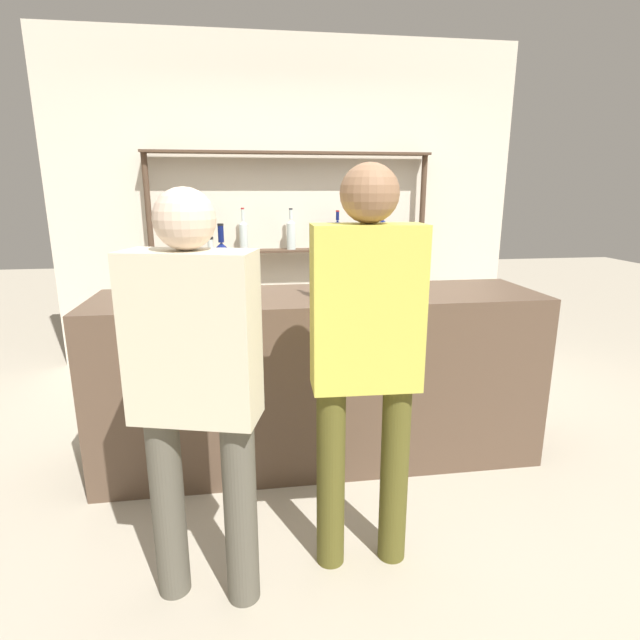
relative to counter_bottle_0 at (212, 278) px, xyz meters
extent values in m
plane|color=#B2A893|center=(0.57, 0.10, -1.10)|extent=(16.00, 16.00, 0.00)
cube|color=brown|center=(0.57, 0.10, -0.61)|extent=(2.47, 0.65, 0.98)
cube|color=beige|center=(0.57, 2.03, 0.30)|extent=(4.07, 0.12, 2.80)
cylinder|color=#4C3828|center=(-0.62, 1.85, -0.18)|extent=(0.05, 0.05, 1.85)
cylinder|color=#4C3828|center=(1.76, 1.85, -0.18)|extent=(0.05, 0.05, 1.85)
cube|color=#4C3828|center=(0.57, 1.85, 0.74)|extent=(2.43, 0.18, 0.02)
cube|color=#4C3828|center=(0.57, 1.85, -0.09)|extent=(2.43, 0.18, 0.02)
cylinder|color=black|center=(-0.26, 1.85, 0.04)|extent=(0.07, 0.07, 0.23)
cone|color=black|center=(-0.26, 1.85, 0.16)|extent=(0.07, 0.07, 0.03)
cylinder|color=black|center=(-0.26, 1.85, 0.23)|extent=(0.02, 0.02, 0.09)
cylinder|color=black|center=(-0.26, 1.85, 0.28)|extent=(0.03, 0.03, 0.01)
cylinder|color=silver|center=(0.16, 1.85, 0.04)|extent=(0.07, 0.07, 0.22)
cone|color=silver|center=(0.16, 1.85, 0.16)|extent=(0.07, 0.07, 0.03)
cylinder|color=silver|center=(0.16, 1.85, 0.23)|extent=(0.03, 0.03, 0.10)
cylinder|color=maroon|center=(0.16, 1.85, 0.28)|extent=(0.03, 0.03, 0.01)
cylinder|color=silver|center=(0.57, 1.85, 0.04)|extent=(0.08, 0.08, 0.23)
cone|color=silver|center=(0.57, 1.85, 0.17)|extent=(0.08, 0.08, 0.04)
cylinder|color=silver|center=(0.57, 1.85, 0.23)|extent=(0.03, 0.03, 0.08)
cylinder|color=#232328|center=(0.57, 1.85, 0.27)|extent=(0.03, 0.03, 0.01)
cylinder|color=#0F1956|center=(0.98, 1.85, 0.03)|extent=(0.08, 0.08, 0.21)
cone|color=#0F1956|center=(0.98, 1.85, 0.16)|extent=(0.08, 0.08, 0.03)
cylinder|color=#0F1956|center=(0.98, 1.85, 0.21)|extent=(0.03, 0.03, 0.08)
cylinder|color=maroon|center=(0.98, 1.85, 0.25)|extent=(0.03, 0.03, 0.01)
cylinder|color=#0F1956|center=(1.40, 1.85, 0.04)|extent=(0.07, 0.07, 0.22)
cone|color=#0F1956|center=(1.40, 1.85, 0.16)|extent=(0.07, 0.07, 0.03)
cylinder|color=#0F1956|center=(1.40, 1.85, 0.22)|extent=(0.03, 0.03, 0.07)
cylinder|color=gold|center=(1.40, 1.85, 0.26)|extent=(0.03, 0.03, 0.01)
cylinder|color=silver|center=(0.00, 0.00, -0.03)|extent=(0.08, 0.08, 0.20)
cone|color=silver|center=(0.00, 0.00, 0.09)|extent=(0.08, 0.08, 0.03)
cylinder|color=silver|center=(0.00, 0.00, 0.15)|extent=(0.03, 0.03, 0.09)
cylinder|color=black|center=(0.00, 0.00, 0.20)|extent=(0.03, 0.03, 0.01)
cylinder|color=#0F1956|center=(0.89, 0.28, -0.03)|extent=(0.08, 0.08, 0.19)
cone|color=#0F1956|center=(0.89, 0.28, 0.08)|extent=(0.08, 0.08, 0.04)
cylinder|color=#0F1956|center=(0.89, 0.28, 0.13)|extent=(0.03, 0.03, 0.07)
cylinder|color=gold|center=(0.89, 0.28, 0.17)|extent=(0.03, 0.03, 0.01)
cylinder|color=silver|center=(0.57, -0.01, -0.02)|extent=(0.07, 0.07, 0.21)
cone|color=silver|center=(0.57, -0.01, 0.10)|extent=(0.07, 0.07, 0.03)
cylinder|color=silver|center=(0.57, -0.01, 0.17)|extent=(0.03, 0.03, 0.09)
cylinder|color=black|center=(0.57, -0.01, 0.22)|extent=(0.03, 0.03, 0.01)
cylinder|color=brown|center=(-0.17, 0.13, -0.02)|extent=(0.07, 0.07, 0.20)
cone|color=brown|center=(-0.17, 0.13, 0.09)|extent=(0.07, 0.07, 0.03)
cylinder|color=brown|center=(-0.17, 0.13, 0.16)|extent=(0.03, 0.03, 0.09)
cylinder|color=#232328|center=(-0.17, 0.13, 0.21)|extent=(0.03, 0.03, 0.01)
cylinder|color=#0F1956|center=(0.04, 0.31, -0.01)|extent=(0.09, 0.09, 0.23)
cone|color=#0F1956|center=(0.04, 0.31, 0.13)|extent=(0.09, 0.09, 0.04)
cylinder|color=#0F1956|center=(0.04, 0.31, 0.19)|extent=(0.03, 0.03, 0.09)
cylinder|color=black|center=(0.04, 0.31, 0.25)|extent=(0.03, 0.03, 0.01)
cylinder|color=silver|center=(-0.31, 0.13, -0.12)|extent=(0.06, 0.06, 0.00)
cylinder|color=silver|center=(-0.31, 0.13, -0.08)|extent=(0.01, 0.01, 0.08)
cone|color=silver|center=(-0.31, 0.13, 0.00)|extent=(0.08, 0.08, 0.08)
cylinder|color=black|center=(0.73, 0.10, -0.01)|extent=(0.18, 0.18, 0.23)
cylinder|color=black|center=(0.73, 0.10, 0.11)|extent=(0.19, 0.19, 0.01)
cylinder|color=#575347|center=(0.12, -0.93, -0.73)|extent=(0.12, 0.12, 0.75)
cylinder|color=#575347|center=(-0.15, -0.86, -0.73)|extent=(0.12, 0.12, 0.75)
cube|color=beige|center=(-0.02, -0.89, -0.06)|extent=(0.48, 0.31, 0.59)
sphere|color=beige|center=(-0.02, -0.89, 0.34)|extent=(0.20, 0.20, 0.20)
cylinder|color=brown|center=(0.75, -0.80, -0.71)|extent=(0.12, 0.12, 0.79)
cylinder|color=brown|center=(0.48, -0.79, -0.71)|extent=(0.12, 0.12, 0.79)
cube|color=#D1C64C|center=(0.62, -0.79, 0.00)|extent=(0.42, 0.20, 0.63)
sphere|color=#936B4C|center=(0.62, -0.79, 0.42)|extent=(0.21, 0.21, 0.21)
camera|label=1|loc=(0.18, -2.57, 0.43)|focal=28.00mm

